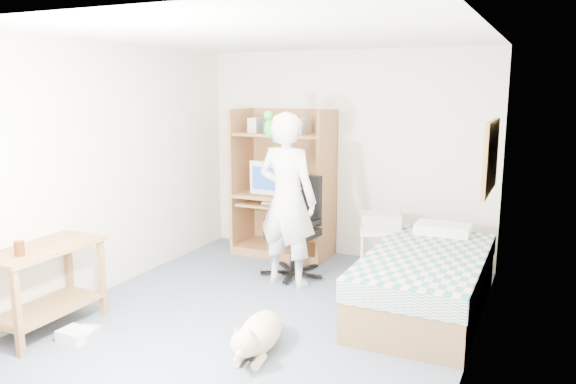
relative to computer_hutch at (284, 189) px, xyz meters
The scene contains 21 objects.
floor 2.05m from the computer_hutch, 68.06° to the right, with size 4.00×4.00×0.00m, color #4C5868.
wall_back 0.86m from the computer_hutch, 20.54° to the left, with size 3.60×0.02×2.50m, color silver.
wall_right 3.07m from the computer_hutch, 34.80° to the right, with size 0.02×4.00×2.50m, color silver.
wall_left 2.10m from the computer_hutch, 122.33° to the right, with size 0.02×4.00×2.50m, color silver.
ceiling 2.52m from the computer_hutch, 68.06° to the right, with size 3.60×4.00×0.02m, color white.
computer_hutch is the anchor object (origin of this frame).
bed 2.35m from the computer_hutch, 29.29° to the right, with size 1.02×2.02×0.66m.
side_desk 3.08m from the computer_hutch, 106.14° to the right, with size 0.50×1.00×0.75m.
corkboard 2.69m from the computer_hutch, 18.72° to the right, with size 0.04×0.94×0.66m.
office_chair 0.94m from the computer_hutch, 55.76° to the right, with size 0.62×0.62×1.10m.
person 1.13m from the computer_hutch, 62.84° to the right, with size 0.66×0.44×1.82m, color silver.
parrot 1.34m from the computer_hutch, 72.43° to the right, with size 0.13×0.24×0.37m.
dog 2.79m from the computer_hutch, 68.76° to the right, with size 0.39×0.93×0.35m.
printer_cart 1.47m from the computer_hutch, 15.55° to the right, with size 0.54×0.48×0.54m.
printer 1.41m from the computer_hutch, 15.55° to the right, with size 0.42×0.32×0.18m, color #B2B1AD.
crt_monitor 0.21m from the computer_hutch, behind, with size 0.46×0.48×0.41m.
keyboard 0.22m from the computer_hutch, 80.12° to the right, with size 0.45×0.16×0.03m, color beige.
pencil_cup 0.39m from the computer_hutch, 12.89° to the right, with size 0.08×0.08×0.12m, color gold.
drink_glass 3.30m from the computer_hutch, 104.04° to the right, with size 0.08×0.08×0.12m, color #421D0A.
floor_box_a 3.14m from the computer_hutch, 99.07° to the right, with size 0.25×0.20×0.10m, color silver.
floor_box_b 3.06m from the computer_hutch, 98.52° to the right, with size 0.18×0.22×0.08m, color #A9A9A4.
Camera 1 is at (2.26, -4.43, 2.08)m, focal length 35.00 mm.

